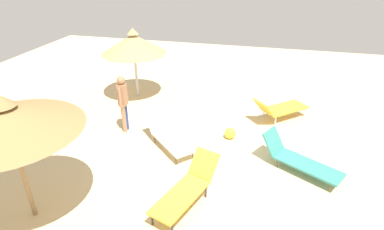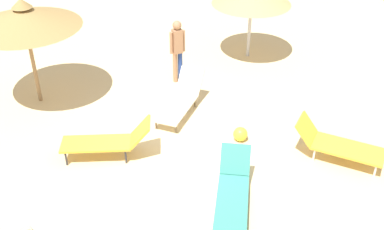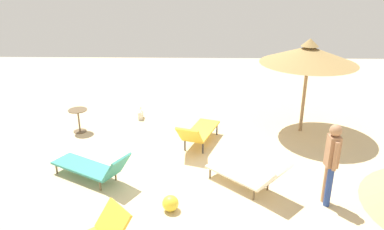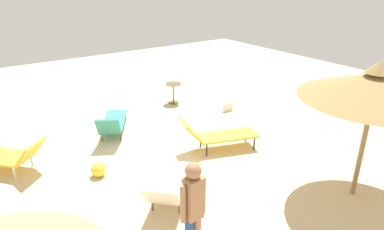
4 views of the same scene
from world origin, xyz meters
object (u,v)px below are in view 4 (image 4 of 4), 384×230
Objects in this scene: parasol_umbrella_front at (376,86)px; beach_ball at (98,169)px; lounge_chair_near_right at (169,185)px; handbag at (228,107)px; lounge_chair_center at (113,123)px; side_table_round at (173,90)px; person_standing_far_right at (193,209)px; lounge_chair_back at (217,134)px; lounge_chair_far_left at (6,155)px.

parasol_umbrella_front reaches higher than beach_ball.
lounge_chair_near_right reaches higher than handbag.
side_table_round is at bearing -67.11° from lounge_chair_center.
person_standing_far_right is at bearing 150.48° from side_table_round.
side_table_round is (6.60, 0.22, -1.84)m from parasol_umbrella_front.
person_standing_far_right is at bearing 161.51° from lounge_chair_near_right.
lounge_chair_far_left is (1.95, 4.53, -0.03)m from lounge_chair_back.
parasol_umbrella_front reaches higher than handbag.
beach_ball is (3.60, 4.05, -2.14)m from parasol_umbrella_front.
beach_ball is at bearing 79.50° from lounge_chair_back.
lounge_chair_back is 2.73m from handbag.
parasol_umbrella_front reaches higher than lounge_chair_far_left.
person_standing_far_right reaches higher than lounge_chair_center.
lounge_chair_back reaches higher than side_table_round.
handbag is at bearing -53.54° from lounge_chair_near_right.
parasol_umbrella_front is 5.45m from handbag.
parasol_umbrella_front is at bearing -120.95° from lounge_chair_near_right.
handbag is at bearing -74.76° from beach_ball.
lounge_chair_center is 5.18m from person_standing_far_right.
lounge_chair_center reaches higher than side_table_round.
lounge_chair_far_left is at bearing 38.39° from lounge_chair_near_right.
lounge_chair_back is 4.88× the size of handbag.
lounge_chair_far_left is 6.50m from handbag.
lounge_chair_near_right is at bearing 147.26° from side_table_round.
parasol_umbrella_front is at bearing -159.88° from lounge_chair_back.
parasol_umbrella_front is 1.55× the size of person_standing_far_right.
person_standing_far_right is 5.35× the size of beach_ball.
lounge_chair_near_right is 3.92m from lounge_chair_far_left.
lounge_chair_far_left is at bearing 66.77° from lounge_chair_back.
side_table_round is at bearing -14.23° from lounge_chair_back.
lounge_chair_back is at bearing -113.23° from lounge_chair_far_left.
parasol_umbrella_front is 5.83m from beach_ball.
lounge_chair_far_left is at bearing 99.46° from lounge_chair_center.
side_table_round is (1.60, -5.43, 0.08)m from lounge_chair_far_left.
lounge_chair_center is at bearing 112.89° from side_table_round.
lounge_chair_near_right is at bearing 118.15° from lounge_chair_back.
side_table_round is at bearing -29.52° from person_standing_far_right.
parasol_umbrella_front is 6.50m from lounge_chair_center.
parasol_umbrella_front is at bearing -95.93° from person_standing_far_right.
lounge_chair_back reaches higher than lounge_chair_far_left.
parasol_umbrella_front reaches higher than lounge_chair_near_right.
handbag is (-0.07, -6.49, -0.25)m from lounge_chair_far_left.
handbag reaches higher than beach_ball.
lounge_chair_near_right is 2.38m from lounge_chair_back.
lounge_chair_near_right reaches higher than lounge_chair_center.
lounge_chair_center is at bearing 28.22° from parasol_umbrella_front.
lounge_chair_far_left is 2.14m from beach_ball.
lounge_chair_far_left is at bearing 48.77° from beach_ball.
person_standing_far_right reaches higher than beach_ball.
lounge_chair_far_left is 5.66m from side_table_round.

